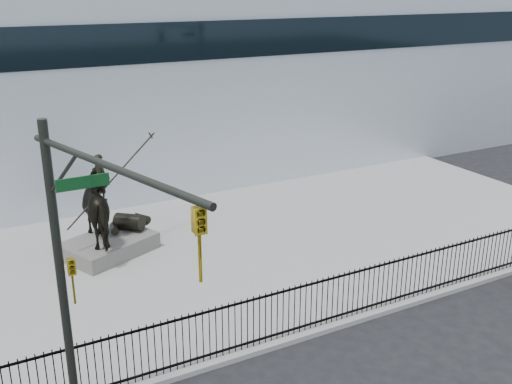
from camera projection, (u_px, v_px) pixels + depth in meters
name	position (u px, v px, depth m)	size (l,w,h in m)	color
ground	(348.00, 352.00, 15.90)	(120.00, 120.00, 0.00)	black
plaza	(232.00, 252.00, 21.70)	(30.00, 12.00, 0.15)	gray
building	(121.00, 81.00, 31.04)	(44.00, 14.00, 9.00)	white
picket_fence	(323.00, 302.00, 16.65)	(22.10, 0.10, 1.50)	black
statue_plinth	(109.00, 246.00, 21.32)	(3.03, 2.08, 0.57)	#4E4C47
equestrian_statue	(107.00, 207.00, 20.87)	(3.59, 3.01, 3.29)	black
traffic_signal_left	(83.00, 284.00, 11.04)	(1.52, 4.84, 7.00)	black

